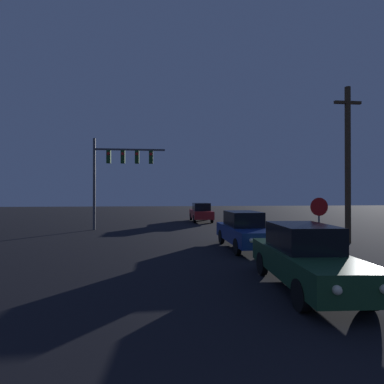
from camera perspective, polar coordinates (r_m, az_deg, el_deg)
car_near at (r=8.51m, az=20.75°, el=-11.49°), size 1.83×4.75×1.65m
car_mid at (r=13.87m, az=9.91°, el=-7.15°), size 1.77×4.73×1.65m
car_far at (r=26.60m, az=1.73°, el=-3.88°), size 1.70×4.71×1.65m
traffic_signal_mast at (r=21.33m, az=-14.09°, el=4.86°), size 4.91×0.30×6.28m
stop_sign at (r=13.56m, az=23.05°, el=-3.90°), size 0.76×0.07×2.31m
utility_pole at (r=17.02m, az=27.55°, el=5.06°), size 1.40×0.28×7.85m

